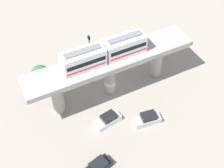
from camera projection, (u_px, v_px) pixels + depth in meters
name	position (u px, v px, depth m)	size (l,w,h in m)	color
ground_plane	(110.00, 91.00, 55.23)	(120.00, 120.00, 0.00)	gray
viaduct	(110.00, 67.00, 51.08)	(5.20, 28.00, 7.57)	#999691
train	(104.00, 52.00, 48.34)	(2.64, 13.55, 3.24)	silver
parked_car_silver	(148.00, 119.00, 50.21)	(2.42, 4.42, 1.76)	#B2B5BA
parked_car_white	(108.00, 120.00, 50.11)	(2.44, 4.43, 1.76)	white
parked_car_black	(98.00, 167.00, 44.54)	(2.76, 4.51, 1.76)	black
tree_near_viaduct	(41.00, 74.00, 52.73)	(3.10, 3.10, 5.32)	brown
signal_post	(90.00, 58.00, 52.65)	(0.44, 0.28, 10.17)	#4C4C51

